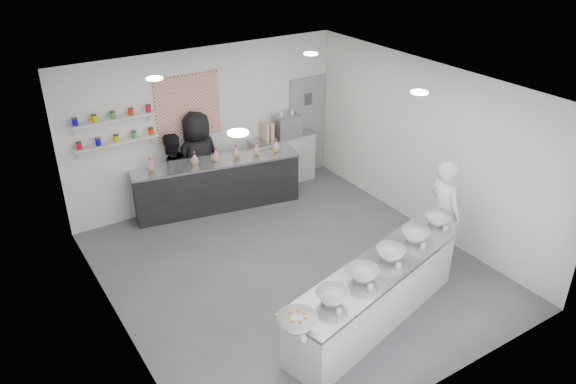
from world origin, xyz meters
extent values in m
plane|color=#515156|center=(0.00, 0.00, 0.00)|extent=(6.00, 6.00, 0.00)
plane|color=white|center=(0.00, 0.00, 3.00)|extent=(6.00, 6.00, 0.00)
plane|color=white|center=(0.00, 3.00, 1.50)|extent=(5.50, 0.00, 5.50)
plane|color=white|center=(-2.75, 0.00, 1.50)|extent=(0.00, 6.00, 6.00)
plane|color=white|center=(2.75, 0.00, 1.50)|extent=(0.00, 6.00, 6.00)
cube|color=gray|center=(2.30, 2.97, 1.05)|extent=(0.88, 0.04, 2.10)
cube|color=#C15A34|center=(-0.35, 2.98, 1.95)|extent=(1.25, 0.03, 1.20)
cube|color=silver|center=(-1.75, 2.90, 1.60)|extent=(1.45, 0.22, 0.04)
cube|color=silver|center=(-1.75, 2.90, 2.02)|extent=(1.45, 0.22, 0.04)
cylinder|color=white|center=(-1.40, -1.00, 2.98)|extent=(0.24, 0.24, 0.02)
cylinder|color=white|center=(1.40, -1.00, 2.98)|extent=(0.24, 0.24, 0.02)
cylinder|color=white|center=(-1.40, 1.60, 2.98)|extent=(0.24, 0.24, 0.02)
cylinder|color=white|center=(1.40, 1.60, 2.98)|extent=(0.24, 0.24, 0.02)
cube|color=silver|center=(0.27, -1.66, 0.44)|extent=(3.31, 1.53, 0.88)
cube|color=black|center=(-0.08, 2.50, 0.49)|extent=(3.22, 1.18, 0.98)
cube|color=white|center=(-0.14, 2.23, 1.11)|extent=(3.06, 0.62, 0.27)
cube|color=silver|center=(1.55, 2.78, 0.52)|extent=(1.41, 0.45, 1.05)
cube|color=#93969E|center=(1.66, 2.78, 1.25)|extent=(0.54, 0.37, 0.41)
imported|color=white|center=(2.17, -1.06, 0.89)|extent=(0.48, 0.69, 1.79)
imported|color=black|center=(-0.87, 2.75, 0.80)|extent=(0.86, 0.71, 1.61)
imported|color=black|center=(-0.32, 2.75, 0.96)|extent=(1.03, 0.78, 1.91)
camera|label=1|loc=(-4.12, -6.27, 5.29)|focal=35.00mm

